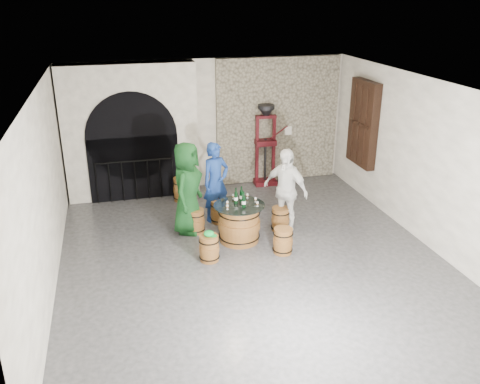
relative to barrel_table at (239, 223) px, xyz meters
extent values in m
plane|color=#2F2F32|center=(0.04, -0.74, -0.39)|extent=(8.00, 8.00, 0.00)
plane|color=white|center=(0.04, 3.26, 1.21)|extent=(8.00, 0.00, 8.00)
plane|color=white|center=(0.04, -4.74, 1.21)|extent=(8.00, 0.00, 8.00)
plane|color=white|center=(-3.46, -0.74, 1.21)|extent=(0.00, 8.00, 8.00)
plane|color=white|center=(3.54, -0.74, 1.21)|extent=(0.00, 8.00, 8.00)
plane|color=beige|center=(0.04, -0.74, 2.81)|extent=(8.00, 8.00, 0.00)
cube|color=gray|center=(1.84, 3.20, 1.21)|extent=(3.20, 0.12, 3.18)
cube|color=white|center=(-1.86, 3.01, 1.21)|extent=(3.10, 0.50, 3.18)
cube|color=black|center=(-1.86, 2.75, 0.39)|extent=(2.10, 0.03, 1.55)
cylinder|color=black|center=(-1.86, 2.75, 1.16)|extent=(2.10, 0.03, 2.10)
cylinder|color=black|center=(-1.86, 2.68, 0.59)|extent=(1.79, 0.04, 0.04)
cylinder|color=black|center=(-2.75, 2.68, 0.10)|extent=(0.02, 0.02, 0.98)
cylinder|color=black|center=(-2.45, 2.68, 0.10)|extent=(0.02, 0.02, 0.98)
cylinder|color=black|center=(-2.15, 2.68, 0.10)|extent=(0.02, 0.02, 0.98)
cylinder|color=black|center=(-1.86, 2.68, 0.10)|extent=(0.02, 0.02, 0.98)
cylinder|color=black|center=(-1.56, 2.68, 0.10)|extent=(0.02, 0.02, 0.98)
cylinder|color=black|center=(-1.26, 2.68, 0.10)|extent=(0.02, 0.02, 0.98)
cylinder|color=black|center=(-0.96, 2.68, 0.10)|extent=(0.02, 0.02, 0.98)
cube|color=black|center=(3.43, 1.66, 1.41)|extent=(0.20, 1.10, 2.00)
cube|color=black|center=(3.38, 1.66, 1.41)|extent=(0.06, 0.88, 1.76)
cube|color=black|center=(3.41, 1.66, 1.41)|extent=(0.22, 0.92, 0.06)
cube|color=black|center=(3.41, 1.37, 1.41)|extent=(0.22, 0.06, 1.80)
cube|color=black|center=(3.41, 1.66, 1.41)|extent=(0.22, 0.06, 1.80)
cube|color=black|center=(3.41, 1.95, 1.41)|extent=(0.22, 0.06, 1.80)
cylinder|color=brown|center=(0.00, 0.00, -0.02)|extent=(0.78, 0.78, 0.74)
cylinder|color=brown|center=(0.00, 0.00, -0.02)|extent=(0.84, 0.84, 0.16)
torus|color=black|center=(0.00, 0.00, -0.27)|extent=(0.84, 0.84, 0.02)
torus|color=black|center=(0.00, 0.00, 0.23)|extent=(0.84, 0.84, 0.02)
cylinder|color=brown|center=(0.00, 0.00, 0.36)|extent=(0.80, 0.80, 0.02)
cylinder|color=black|center=(0.00, 0.00, 0.39)|extent=(1.02, 1.02, 0.01)
cylinder|color=brown|center=(-0.78, 0.59, -0.14)|extent=(0.35, 0.35, 0.49)
cylinder|color=brown|center=(-0.78, 0.59, -0.14)|extent=(0.38, 0.38, 0.11)
torus|color=black|center=(-0.78, 0.59, -0.31)|extent=(0.39, 0.39, 0.02)
torus|color=black|center=(-0.78, 0.59, 0.02)|extent=(0.39, 0.39, 0.02)
cylinder|color=brown|center=(-0.78, 0.59, 0.11)|extent=(0.36, 0.36, 0.02)
cylinder|color=brown|center=(-0.20, 0.96, -0.14)|extent=(0.35, 0.35, 0.49)
cylinder|color=brown|center=(-0.20, 0.96, -0.14)|extent=(0.38, 0.38, 0.11)
torus|color=black|center=(-0.20, 0.96, -0.31)|extent=(0.39, 0.39, 0.02)
torus|color=black|center=(-0.20, 0.96, 0.02)|extent=(0.39, 0.39, 0.02)
cylinder|color=brown|center=(-0.20, 0.96, 0.11)|extent=(0.36, 0.36, 0.02)
cylinder|color=brown|center=(0.95, 0.24, -0.14)|extent=(0.35, 0.35, 0.49)
cylinder|color=brown|center=(0.95, 0.24, -0.14)|extent=(0.38, 0.38, 0.11)
torus|color=black|center=(0.95, 0.24, -0.31)|extent=(0.39, 0.39, 0.02)
torus|color=black|center=(0.95, 0.24, 0.02)|extent=(0.39, 0.39, 0.02)
cylinder|color=brown|center=(0.95, 0.24, 0.11)|extent=(0.36, 0.36, 0.02)
cylinder|color=brown|center=(0.68, -0.71, -0.14)|extent=(0.35, 0.35, 0.49)
cylinder|color=brown|center=(0.68, -0.71, -0.14)|extent=(0.38, 0.38, 0.11)
torus|color=black|center=(0.68, -0.71, -0.31)|extent=(0.39, 0.39, 0.02)
torus|color=black|center=(0.68, -0.71, 0.02)|extent=(0.39, 0.39, 0.02)
cylinder|color=brown|center=(0.68, -0.71, 0.11)|extent=(0.36, 0.36, 0.02)
cylinder|color=brown|center=(-0.74, -0.64, -0.14)|extent=(0.35, 0.35, 0.49)
cylinder|color=brown|center=(-0.74, -0.64, -0.14)|extent=(0.38, 0.38, 0.11)
torus|color=black|center=(-0.74, -0.64, -0.31)|extent=(0.39, 0.39, 0.02)
torus|color=black|center=(-0.74, -0.64, 0.02)|extent=(0.39, 0.39, 0.02)
cylinder|color=brown|center=(-0.74, -0.64, 0.11)|extent=(0.36, 0.36, 0.02)
ellipsoid|color=#0D8F2E|center=(-0.74, -0.64, 0.17)|extent=(0.19, 0.19, 0.11)
cylinder|color=#0D8F2E|center=(-0.66, -0.67, 0.13)|extent=(0.13, 0.13, 0.01)
imported|color=#103915|center=(-0.91, 0.69, 0.58)|extent=(0.99, 1.12, 1.93)
imported|color=navy|center=(-0.23, 1.11, 0.49)|extent=(0.75, 0.63, 1.75)
imported|color=white|center=(1.04, 0.27, 0.50)|extent=(0.98, 1.09, 1.78)
cylinder|color=black|center=(-0.04, 0.09, 0.51)|extent=(0.07, 0.07, 0.22)
cylinder|color=white|center=(-0.04, 0.09, 0.50)|extent=(0.08, 0.08, 0.06)
cone|color=black|center=(-0.04, 0.09, 0.63)|extent=(0.07, 0.07, 0.05)
cylinder|color=black|center=(-0.04, 0.09, 0.69)|extent=(0.03, 0.03, 0.07)
cylinder|color=black|center=(0.06, -0.14, 0.51)|extent=(0.07, 0.07, 0.22)
cylinder|color=white|center=(0.06, -0.14, 0.50)|extent=(0.08, 0.08, 0.06)
cone|color=black|center=(0.06, -0.14, 0.63)|extent=(0.07, 0.07, 0.05)
cylinder|color=black|center=(0.06, -0.14, 0.69)|extent=(0.03, 0.03, 0.07)
cylinder|color=black|center=(0.08, 0.15, 0.51)|extent=(0.07, 0.07, 0.22)
cylinder|color=white|center=(0.08, 0.15, 0.50)|extent=(0.08, 0.08, 0.06)
cone|color=black|center=(0.08, 0.15, 0.63)|extent=(0.07, 0.07, 0.05)
cylinder|color=black|center=(0.08, 0.15, 0.69)|extent=(0.03, 0.03, 0.07)
cylinder|color=brown|center=(-0.80, 2.38, -0.11)|extent=(0.39, 0.39, 0.55)
cylinder|color=brown|center=(-0.80, 2.38, -0.11)|extent=(0.42, 0.42, 0.12)
torus|color=black|center=(-0.80, 2.38, -0.30)|extent=(0.43, 0.43, 0.02)
torus|color=black|center=(-0.80, 2.38, 0.08)|extent=(0.43, 0.43, 0.02)
cylinder|color=brown|center=(-0.80, 2.38, 0.17)|extent=(0.40, 0.40, 0.02)
cube|color=#450B13|center=(1.45, 2.96, -0.33)|extent=(0.59, 0.49, 0.11)
cube|color=#450B13|center=(1.45, 2.96, 0.73)|extent=(0.53, 0.35, 0.13)
cube|color=#450B13|center=(1.45, 2.96, 1.39)|extent=(0.52, 0.16, 0.08)
cylinder|color=black|center=(1.45, 2.96, 0.27)|extent=(0.06, 0.06, 1.09)
cylinder|color=black|center=(1.45, 2.96, 1.64)|extent=(0.42, 0.42, 0.10)
cone|color=black|center=(1.45, 2.96, 1.51)|extent=(0.42, 0.42, 0.22)
cube|color=#450B13|center=(1.23, 2.97, 0.54)|extent=(0.08, 0.08, 1.75)
cube|color=#450B13|center=(1.67, 2.95, 0.54)|extent=(0.08, 0.08, 1.75)
cylinder|color=#450B13|center=(1.78, 2.90, 0.98)|extent=(0.47, 0.06, 0.34)
cube|color=silver|center=(2.09, 3.12, 0.96)|extent=(0.18, 0.10, 0.22)
camera|label=1|loc=(-2.28, -8.87, 4.33)|focal=38.00mm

